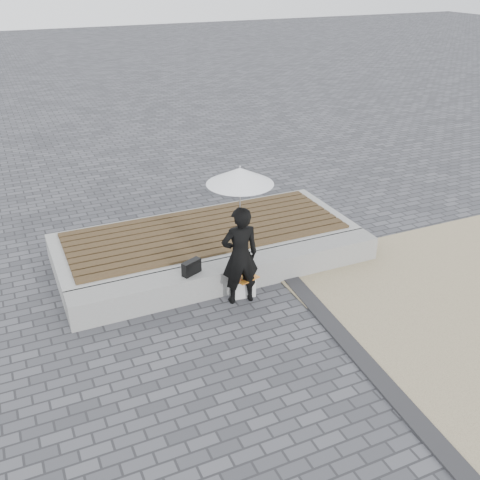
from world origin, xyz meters
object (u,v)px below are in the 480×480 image
object	(u,v)px
woman	(240,256)
canvas_tote	(244,286)
seating_ledge	(234,274)
handbag	(191,267)
parasol	(240,176)

from	to	relation	value
woman	canvas_tote	distance (m)	0.59
seating_ledge	woman	xyz separation A→B (m)	(-0.09, -0.42, 0.55)
canvas_tote	handbag	bearing A→B (deg)	163.65
seating_ledge	parasol	distance (m)	1.80
parasol	canvas_tote	xyz separation A→B (m)	(0.10, 0.08, -1.78)
seating_ledge	handbag	xyz separation A→B (m)	(-0.70, -0.05, 0.31)
seating_ledge	handbag	world-z (taller)	handbag
seating_ledge	canvas_tote	bearing A→B (deg)	-88.36
woman	handbag	bearing A→B (deg)	-26.05
seating_ledge	canvas_tote	distance (m)	0.35
handbag	parasol	bearing A→B (deg)	-56.10
woman	parasol	world-z (taller)	parasol
seating_ledge	canvas_tote	world-z (taller)	seating_ledge
parasol	seating_ledge	bearing A→B (deg)	77.47
seating_ledge	handbag	distance (m)	0.77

